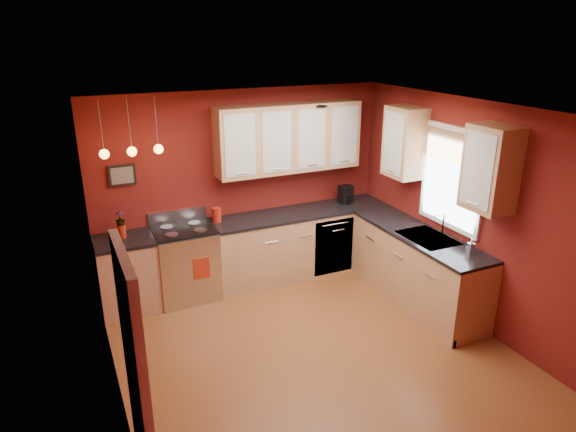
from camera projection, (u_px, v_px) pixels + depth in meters
name	position (u px, v px, depth m)	size (l,w,h in m)	color
floor	(313.00, 352.00, 5.59)	(4.20, 4.20, 0.00)	brown
ceiling	(318.00, 111.00, 4.70)	(4.00, 4.20, 0.02)	white
wall_back	(243.00, 187.00, 6.93)	(4.00, 0.02, 2.60)	maroon
wall_front	(465.00, 356.00, 3.36)	(4.00, 0.02, 2.60)	maroon
wall_left	(107.00, 281.00, 4.36)	(0.02, 4.20, 2.60)	maroon
wall_right	(468.00, 214.00, 5.94)	(0.02, 4.20, 2.60)	maroon
base_cabinets_back_left	(128.00, 276.00, 6.32)	(0.70, 0.60, 0.90)	tan
base_cabinets_back_right	(301.00, 244.00, 7.26)	(2.54, 0.60, 0.90)	tan
base_cabinets_right	(417.00, 269.00, 6.49)	(0.60, 2.10, 0.90)	tan
counter_back_left	(124.00, 241.00, 6.16)	(0.70, 0.62, 0.04)	black
counter_back_right	(301.00, 212.00, 7.10)	(2.54, 0.62, 0.04)	black
counter_right	(420.00, 235.00, 6.33)	(0.62, 2.10, 0.04)	black
gas_range	(186.00, 263.00, 6.60)	(0.76, 0.64, 1.11)	silver
dishwasher_front	(334.00, 247.00, 7.16)	(0.60, 0.02, 0.80)	silver
sink	(428.00, 239.00, 6.21)	(0.50, 0.70, 0.33)	gray
window	(452.00, 175.00, 6.05)	(0.06, 1.02, 1.22)	white
door_left_wall	(138.00, 391.00, 3.44)	(0.12, 0.82, 2.05)	white
upper_cabinets_back	(289.00, 138.00, 6.80)	(2.00, 0.35, 0.90)	tan
upper_cabinets_right	(443.00, 154.00, 5.92)	(0.35, 1.95, 0.90)	tan
wall_picture	(122.00, 175.00, 6.19)	(0.32, 0.03, 0.26)	black
pendant_lights	(132.00, 151.00, 5.82)	(0.71, 0.11, 0.66)	gray
red_canister	(217.00, 215.00, 6.67)	(0.13, 0.13, 0.19)	#A62311
red_vase	(122.00, 231.00, 6.16)	(0.10, 0.10, 0.16)	#A62311
flowers	(120.00, 219.00, 6.11)	(0.11, 0.11, 0.19)	#A62311
coffee_maker	(346.00, 195.00, 7.39)	(0.19, 0.19, 0.26)	black
soap_pump	(471.00, 246.00, 5.76)	(0.07, 0.08, 0.16)	white
dish_towel	(202.00, 268.00, 6.35)	(0.20, 0.01, 0.28)	#A62311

